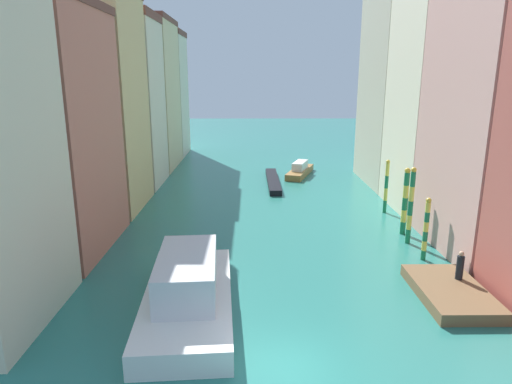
{
  "coord_description": "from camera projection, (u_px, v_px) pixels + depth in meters",
  "views": [
    {
      "loc": [
        -1.33,
        -14.47,
        10.54
      ],
      "look_at": [
        -0.95,
        20.4,
        1.5
      ],
      "focal_mm": 31.43,
      "sensor_mm": 36.0,
      "label": 1
    }
  ],
  "objects": [
    {
      "name": "motorboat_0",
      "position": [
        300.0,
        170.0,
        49.03
      ],
      "size": [
        3.78,
        6.97,
        1.52
      ],
      "color": "olive",
      "rests_on": "ground"
    },
    {
      "name": "mooring_pole_3",
      "position": [
        386.0,
        186.0,
        35.14
      ],
      "size": [
        0.31,
        0.31,
        4.27
      ],
      "color": "#197247",
      "rests_on": "ground"
    },
    {
      "name": "gondola_black",
      "position": [
        273.0,
        181.0,
        45.23
      ],
      "size": [
        1.17,
        10.07,
        0.54
      ],
      "color": "black",
      "rests_on": "ground"
    },
    {
      "name": "ground_plane",
      "position": [
        266.0,
        197.0,
        40.38
      ],
      "size": [
        154.0,
        154.0,
        0.0
      ],
      "primitive_type": "plane",
      "color": "#28756B"
    },
    {
      "name": "mooring_pole_0",
      "position": [
        426.0,
        228.0,
        26.05
      ],
      "size": [
        0.31,
        0.31,
        3.8
      ],
      "color": "#197247",
      "rests_on": "ground"
    },
    {
      "name": "waterfront_dock",
      "position": [
        450.0,
        292.0,
        21.92
      ],
      "size": [
        3.13,
        5.38,
        0.58
      ],
      "color": "brown",
      "rests_on": "ground"
    },
    {
      "name": "person_on_dock",
      "position": [
        460.0,
        266.0,
        22.51
      ],
      "size": [
        0.36,
        0.36,
        1.49
      ],
      "color": "black",
      "rests_on": "waterfront_dock"
    },
    {
      "name": "building_left_2",
      "position": [
        94.0,
        101.0,
        35.11
      ],
      "size": [
        6.96,
        8.19,
        17.34
      ],
      "color": "#DBB77A",
      "rests_on": "ground"
    },
    {
      "name": "vaporetto_white",
      "position": [
        188.0,
        291.0,
        20.44
      ],
      "size": [
        4.53,
        9.99,
        2.76
      ],
      "color": "white",
      "rests_on": "ground"
    },
    {
      "name": "building_right_2",
      "position": [
        447.0,
        72.0,
        34.31
      ],
      "size": [
        6.96,
        8.22,
        21.63
      ],
      "color": "beige",
      "rests_on": "ground"
    },
    {
      "name": "building_left_3",
      "position": [
        123.0,
        101.0,
        43.22
      ],
      "size": [
        6.96,
        7.47,
        16.35
      ],
      "color": "beige",
      "rests_on": "ground"
    },
    {
      "name": "building_left_4",
      "position": [
        144.0,
        94.0,
        51.85
      ],
      "size": [
        6.96,
        9.81,
        16.93
      ],
      "color": "beige",
      "rests_on": "ground"
    },
    {
      "name": "building_left_5",
      "position": [
        160.0,
        94.0,
        60.51
      ],
      "size": [
        6.96,
        7.56,
        16.32
      ],
      "color": "beige",
      "rests_on": "ground"
    },
    {
      "name": "building_right_1",
      "position": [
        508.0,
        96.0,
        26.1
      ],
      "size": [
        6.96,
        9.61,
        18.84
      ],
      "color": "tan",
      "rests_on": "ground"
    },
    {
      "name": "mooring_pole_1",
      "position": [
        411.0,
        205.0,
        28.53
      ],
      "size": [
        0.34,
        0.34,
        5.03
      ],
      "color": "#197247",
      "rests_on": "ground"
    },
    {
      "name": "mooring_pole_2",
      "position": [
        405.0,
        201.0,
        30.29
      ],
      "size": [
        0.39,
        0.39,
        4.64
      ],
      "color": "#197247",
      "rests_on": "ground"
    },
    {
      "name": "building_right_3",
      "position": [
        405.0,
        87.0,
        43.62
      ],
      "size": [
        6.96,
        10.4,
        18.96
      ],
      "color": "#BCB299",
      "rests_on": "ground"
    },
    {
      "name": "building_left_1",
      "position": [
        43.0,
        130.0,
        26.56
      ],
      "size": [
        6.96,
        9.38,
        14.86
      ],
      "color": "#C6705B",
      "rests_on": "ground"
    }
  ]
}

